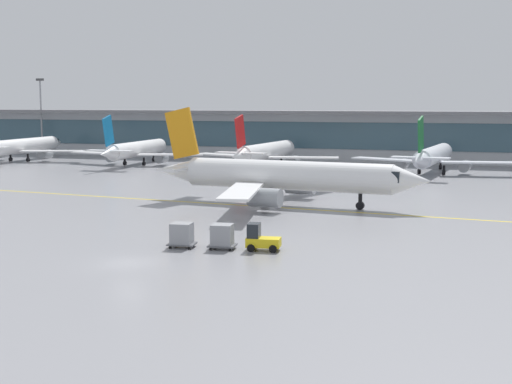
# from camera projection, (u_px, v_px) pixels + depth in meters

# --- Properties ---
(ground_plane) EXTENTS (400.00, 400.00, 0.00)m
(ground_plane) POSITION_uv_depth(u_px,v_px,m) (128.00, 263.00, 49.71)
(ground_plane) COLOR gray
(taxiway_centreline_stripe) EXTENTS (109.66, 9.39, 0.01)m
(taxiway_centreline_stripe) POSITION_uv_depth(u_px,v_px,m) (283.00, 208.00, 75.60)
(taxiway_centreline_stripe) COLOR yellow
(taxiway_centreline_stripe) RESTS_ON ground_plane
(terminal_concourse) EXTENTS (200.68, 11.00, 9.60)m
(terminal_concourse) POSITION_uv_depth(u_px,v_px,m) (356.00, 135.00, 135.58)
(terminal_concourse) COLOR #B2B7BC
(terminal_concourse) RESTS_ON ground_plane
(gate_airplane_0) EXTENTS (26.22, 28.20, 9.35)m
(gate_airplane_0) POSITION_uv_depth(u_px,v_px,m) (23.00, 146.00, 135.06)
(gate_airplane_0) COLOR white
(gate_airplane_0) RESTS_ON ground_plane
(gate_airplane_1) EXTENTS (25.71, 27.65, 9.16)m
(gate_airplane_1) POSITION_uv_depth(u_px,v_px,m) (137.00, 150.00, 126.75)
(gate_airplane_1) COLOR white
(gate_airplane_1) RESTS_ON ground_plane
(gate_airplane_2) EXTENTS (26.17, 28.23, 9.35)m
(gate_airplane_2) POSITION_uv_depth(u_px,v_px,m) (266.00, 152.00, 120.59)
(gate_airplane_2) COLOR white
(gate_airplane_2) RESTS_ON ground_plane
(gate_airplane_3) EXTENTS (26.12, 28.23, 9.35)m
(gate_airplane_3) POSITION_uv_depth(u_px,v_px,m) (433.00, 156.00, 111.24)
(gate_airplane_3) COLOR silver
(gate_airplane_3) RESTS_ON ground_plane
(taxiing_regional_jet) EXTENTS (32.42, 30.04, 10.73)m
(taxiing_regional_jet) POSITION_uv_depth(u_px,v_px,m) (285.00, 176.00, 77.24)
(taxiing_regional_jet) COLOR white
(taxiing_regional_jet) RESTS_ON ground_plane
(baggage_tug) EXTENTS (2.76, 1.91, 2.10)m
(baggage_tug) POSITION_uv_depth(u_px,v_px,m) (261.00, 239.00, 53.89)
(baggage_tug) COLOR yellow
(baggage_tug) RESTS_ON ground_plane
(cargo_dolly_lead) EXTENTS (2.29, 1.86, 1.94)m
(cargo_dolly_lead) POSITION_uv_depth(u_px,v_px,m) (222.00, 236.00, 54.42)
(cargo_dolly_lead) COLOR #595B60
(cargo_dolly_lead) RESTS_ON ground_plane
(cargo_dolly_trailing) EXTENTS (2.29, 1.86, 1.94)m
(cargo_dolly_trailing) POSITION_uv_depth(u_px,v_px,m) (182.00, 234.00, 55.01)
(cargo_dolly_trailing) COLOR #595B60
(cargo_dolly_trailing) RESTS_ON ground_plane
(apron_light_mast_0) EXTENTS (1.80, 0.36, 16.23)m
(apron_light_mast_0) POSITION_uv_depth(u_px,v_px,m) (41.00, 114.00, 150.00)
(apron_light_mast_0) COLOR gray
(apron_light_mast_0) RESTS_ON ground_plane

